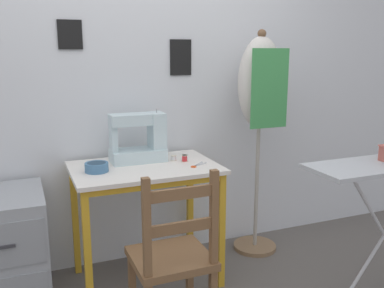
{
  "coord_description": "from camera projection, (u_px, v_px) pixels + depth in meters",
  "views": [
    {
      "loc": [
        -0.7,
        -2.19,
        1.48
      ],
      "look_at": [
        0.31,
        0.27,
        0.89
      ],
      "focal_mm": 40.0,
      "sensor_mm": 36.0,
      "label": 1
    }
  ],
  "objects": [
    {
      "name": "sewing_table",
      "position": [
        146.0,
        183.0,
        2.67
      ],
      "size": [
        0.9,
        0.6,
        0.77
      ],
      "color": "silver",
      "rests_on": "ground_plane"
    },
    {
      "name": "sewing_machine",
      "position": [
        141.0,
        139.0,
        2.75
      ],
      "size": [
        0.36,
        0.18,
        0.34
      ],
      "color": "silver",
      "rests_on": "sewing_table"
    },
    {
      "name": "scissors",
      "position": [
        196.0,
        166.0,
        2.66
      ],
      "size": [
        0.13,
        0.11,
        0.01
      ],
      "color": "silver",
      "rests_on": "sewing_table"
    },
    {
      "name": "fabric_bowl",
      "position": [
        97.0,
        167.0,
        2.53
      ],
      "size": [
        0.14,
        0.14,
        0.05
      ],
      "color": "teal",
      "rests_on": "sewing_table"
    },
    {
      "name": "thread_spool_near_machine",
      "position": [
        174.0,
        158.0,
        2.79
      ],
      "size": [
        0.04,
        0.04,
        0.03
      ],
      "color": "silver",
      "rests_on": "sewing_table"
    },
    {
      "name": "wall_back",
      "position": [
        128.0,
        81.0,
        2.88
      ],
      "size": [
        10.0,
        0.06,
        2.55
      ],
      "color": "silver",
      "rests_on": "ground_plane"
    },
    {
      "name": "thread_spool_mid_table",
      "position": [
        185.0,
        158.0,
        2.76
      ],
      "size": [
        0.04,
        0.04,
        0.04
      ],
      "color": "red",
      "rests_on": "sewing_table"
    },
    {
      "name": "wooden_chair",
      "position": [
        173.0,
        259.0,
        2.19
      ],
      "size": [
        0.4,
        0.38,
        0.92
      ],
      "color": "brown",
      "rests_on": "ground_plane"
    },
    {
      "name": "filing_cabinet",
      "position": [
        8.0,
        251.0,
        2.48
      ],
      "size": [
        0.43,
        0.57,
        0.68
      ],
      "color": "#93999E",
      "rests_on": "ground_plane"
    },
    {
      "name": "dress_form",
      "position": [
        260.0,
        94.0,
        3.01
      ],
      "size": [
        0.33,
        0.32,
        1.62
      ],
      "color": "#846647",
      "rests_on": "ground_plane"
    }
  ]
}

